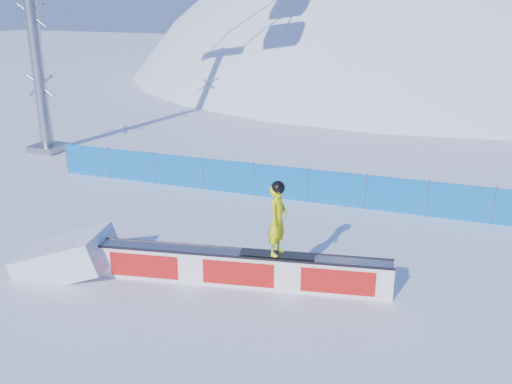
% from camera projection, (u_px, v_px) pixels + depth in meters
% --- Properties ---
extents(ground, '(160.00, 160.00, 0.00)m').
position_uv_depth(ground, '(300.00, 260.00, 15.59)').
color(ground, white).
rests_on(ground, ground).
extents(snow_hill, '(64.00, 64.00, 64.00)m').
position_uv_depth(snow_hill, '(406.00, 248.00, 58.83)').
color(snow_hill, white).
rests_on(snow_hill, ground).
extents(safety_fence, '(22.05, 0.05, 1.30)m').
position_uv_depth(safety_fence, '(336.00, 189.00, 19.39)').
color(safety_fence, '#0767BD').
rests_on(safety_fence, ground).
extents(rail_box, '(7.42, 1.78, 0.89)m').
position_uv_depth(rail_box, '(240.00, 269.00, 14.12)').
color(rail_box, white).
rests_on(rail_box, ground).
extents(snow_ramp, '(2.74, 1.97, 1.57)m').
position_uv_depth(snow_ramp, '(68.00, 270.00, 15.03)').
color(snow_ramp, white).
rests_on(snow_ramp, ground).
extents(snowboarder, '(1.84, 0.68, 1.89)m').
position_uv_depth(snowboarder, '(278.00, 219.00, 13.52)').
color(snowboarder, black).
rests_on(snowboarder, rail_box).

